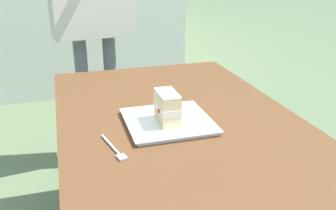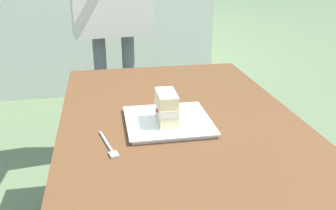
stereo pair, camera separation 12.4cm
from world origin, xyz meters
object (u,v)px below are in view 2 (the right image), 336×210
(patio_table, at_px, (192,166))
(cake_slice, at_px, (167,107))
(dessert_plate, at_px, (168,122))
(dessert_fork, at_px, (108,146))

(patio_table, xyz_separation_m, cake_slice, (-0.12, -0.06, 0.15))
(dessert_plate, height_order, dessert_fork, dessert_plate)
(dessert_plate, height_order, cake_slice, cake_slice)
(patio_table, xyz_separation_m, dessert_plate, (-0.14, -0.05, 0.09))
(patio_table, relative_size, dessert_fork, 9.84)
(dessert_plate, relative_size, cake_slice, 2.38)
(dessert_fork, bearing_deg, cake_slice, 119.45)
(dessert_plate, xyz_separation_m, dessert_fork, (0.13, -0.20, -0.00))
(dessert_plate, bearing_deg, dessert_fork, -57.38)
(patio_table, relative_size, dessert_plate, 5.93)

